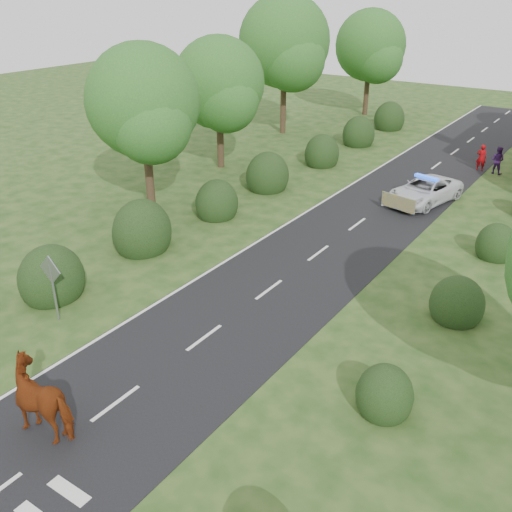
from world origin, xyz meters
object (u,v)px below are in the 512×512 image
Objects in this scene: cow at (47,401)px; police_van at (425,191)px; pedestrian_purple at (498,160)px; road_sign at (52,279)px; pedestrian_red at (481,158)px.

police_van is (2.37, 22.48, -0.19)m from cow.
cow reaches higher than pedestrian_purple.
road_sign is 5.64m from cow.
police_van is at bearing 162.61° from cow.
pedestrian_red is 1.00m from pedestrian_purple.
pedestrian_red is at bearing 74.05° from road_sign.
road_sign reaches higher than police_van.
pedestrian_purple is at bearing 160.44° from cow.
pedestrian_purple is (1.95, 7.57, 0.18)m from police_van.
pedestrian_purple is (4.32, 30.05, -0.01)m from cow.
pedestrian_red is at bearing 96.02° from police_van.
cow is at bearing 78.64° from pedestrian_red.
road_sign is at bearing -96.24° from police_van.
pedestrian_red is 0.98× the size of pedestrian_purple.
road_sign is 0.48× the size of police_van.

